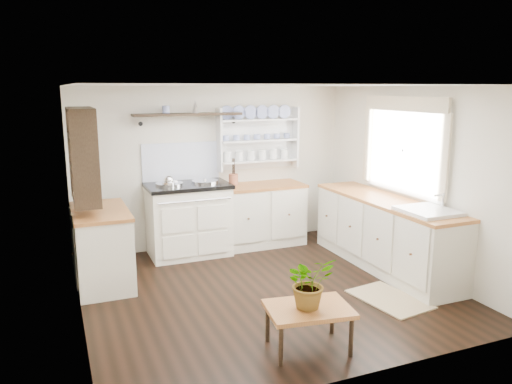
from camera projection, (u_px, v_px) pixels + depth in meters
floor at (266, 289)px, 5.74m from camera, size 4.00×3.80×0.01m
wall_back at (214, 167)px, 7.22m from camera, size 4.00×0.02×2.30m
wall_right at (412, 179)px, 6.25m from camera, size 0.02×3.80×2.30m
wall_left at (74, 208)px, 4.76m from camera, size 0.02×3.80×2.30m
ceiling at (267, 85)px, 5.27m from camera, size 4.00×3.80×0.01m
window at (403, 145)px, 6.28m from camera, size 0.08×1.55×1.22m
aga_cooker at (188, 219)px, 6.87m from camera, size 1.12×0.77×1.03m
back_cabinets at (260, 214)px, 7.32m from camera, size 1.27×0.63×0.90m
right_cabinets at (385, 233)px, 6.37m from camera, size 0.62×2.43×0.90m
belfast_sink at (427, 221)px, 5.62m from camera, size 0.55×0.60×0.45m
left_cabinets at (102, 246)px, 5.83m from camera, size 0.62×1.13×0.90m
plate_rack at (256, 138)px, 7.35m from camera, size 1.20×0.22×0.90m
high_shelf at (188, 115)px, 6.81m from camera, size 1.50×0.29×0.16m
left_shelving at (83, 154)px, 5.55m from camera, size 0.28×0.80×1.05m
kettle at (169, 184)px, 6.55m from camera, size 0.17×0.17×0.21m
utensil_crock at (233, 179)px, 7.14m from camera, size 0.13×0.13×0.16m
center_table at (309, 312)px, 4.37m from camera, size 0.80×0.62×0.40m
potted_plant at (309, 282)px, 4.31m from camera, size 0.44×0.38×0.46m
floor_rug at (389, 299)px, 5.46m from camera, size 0.67×0.92×0.02m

